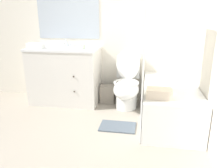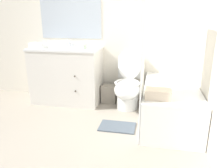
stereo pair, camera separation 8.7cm
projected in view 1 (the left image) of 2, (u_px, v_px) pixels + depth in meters
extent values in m
plane|color=gray|center=(86.00, 153.00, 2.26)|extent=(14.00, 14.00, 0.00)
cube|color=silver|center=(112.00, 23.00, 3.44)|extent=(8.00, 0.05, 2.50)
cube|color=#B2BCC6|center=(68.00, 9.00, 3.46)|extent=(1.02, 0.01, 0.93)
cube|color=silver|center=(211.00, 26.00, 2.45)|extent=(0.05, 2.63, 2.50)
cube|color=silver|center=(65.00, 76.00, 3.51)|extent=(1.07, 0.56, 0.86)
cube|color=white|center=(64.00, 49.00, 3.38)|extent=(1.09, 0.58, 0.03)
cylinder|color=white|center=(64.00, 51.00, 3.39)|extent=(0.29, 0.29, 0.10)
sphere|color=#382D23|center=(73.00, 77.00, 3.17)|extent=(0.02, 0.02, 0.02)
sphere|color=#382D23|center=(74.00, 92.00, 3.24)|extent=(0.02, 0.02, 0.02)
cylinder|color=silver|center=(68.00, 45.00, 3.54)|extent=(0.04, 0.04, 0.04)
cylinder|color=silver|center=(66.00, 42.00, 3.48)|extent=(0.02, 0.11, 0.09)
cylinder|color=silver|center=(64.00, 45.00, 3.55)|extent=(0.03, 0.03, 0.04)
cylinder|color=silver|center=(71.00, 45.00, 3.53)|extent=(0.03, 0.03, 0.04)
cylinder|color=white|center=(126.00, 101.00, 3.34)|extent=(0.32, 0.32, 0.23)
ellipsoid|color=white|center=(126.00, 89.00, 3.22)|extent=(0.38, 0.50, 0.28)
torus|color=white|center=(126.00, 83.00, 3.19)|extent=(0.38, 0.38, 0.04)
cube|color=white|center=(129.00, 66.00, 3.46)|extent=(0.36, 0.18, 0.34)
ellipsoid|color=white|center=(128.00, 64.00, 3.34)|extent=(0.36, 0.15, 0.46)
cube|color=white|center=(169.00, 103.00, 2.92)|extent=(0.68, 1.39, 0.49)
cube|color=#A8ADAE|center=(171.00, 86.00, 2.85)|extent=(0.56, 1.27, 0.01)
cube|color=white|center=(144.00, 55.00, 2.35)|extent=(0.01, 0.45, 1.90)
cube|color=gray|center=(108.00, 94.00, 3.57)|extent=(0.23, 0.20, 0.28)
cube|color=silver|center=(79.00, 46.00, 3.28)|extent=(0.14, 0.14, 0.07)
ellipsoid|color=white|center=(79.00, 43.00, 3.27)|extent=(0.06, 0.04, 0.03)
cube|color=white|center=(36.00, 46.00, 3.31)|extent=(0.24, 0.18, 0.08)
cube|color=beige|center=(159.00, 93.00, 2.40)|extent=(0.28, 0.19, 0.11)
cube|color=#4C5660|center=(118.00, 127.00, 2.78)|extent=(0.45, 0.30, 0.02)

